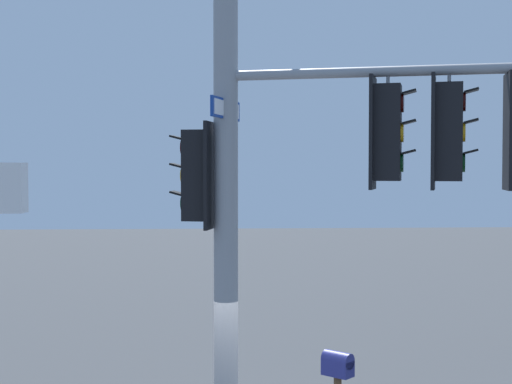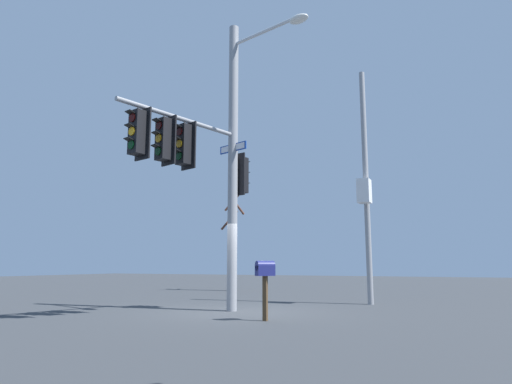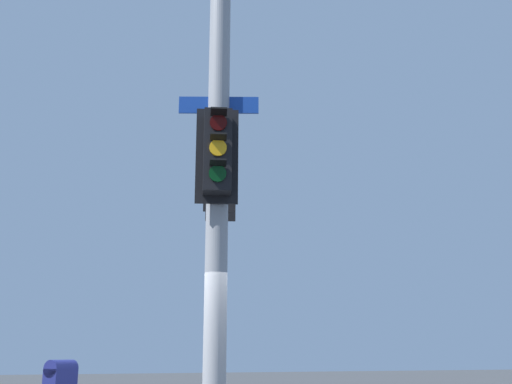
# 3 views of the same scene
# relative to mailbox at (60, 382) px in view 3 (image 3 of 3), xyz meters

# --- Properties ---
(main_signal_pole_assembly) EXTENTS (4.58, 3.91, 8.77)m
(main_signal_pole_assembly) POSITION_rel_mailbox_xyz_m (0.83, 1.91, 3.48)
(main_signal_pole_assembly) COLOR gray
(main_signal_pole_assembly) RESTS_ON ground
(mailbox) EXTENTS (0.48, 0.48, 1.41)m
(mailbox) POSITION_rel_mailbox_xyz_m (0.00, 0.00, 0.00)
(mailbox) COLOR #4C3823
(mailbox) RESTS_ON ground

